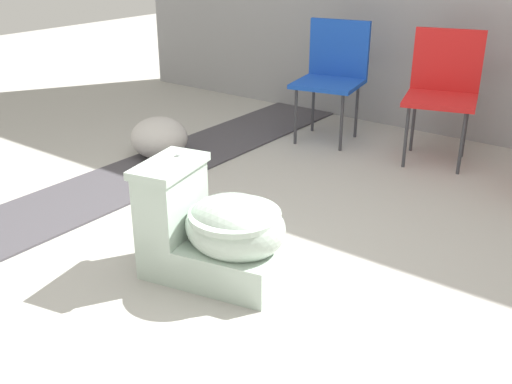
% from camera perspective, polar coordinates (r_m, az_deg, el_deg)
% --- Properties ---
extents(ground_plane, '(14.00, 14.00, 0.00)m').
position_cam_1_polar(ground_plane, '(2.73, -0.46, -7.43)').
color(ground_plane, '#A8A59E').
extents(gravel_strip, '(0.56, 8.00, 0.01)m').
position_cam_1_polar(gravel_strip, '(3.82, -10.89, 1.68)').
color(gravel_strip, '#423F44').
rests_on(gravel_strip, ground).
extents(toilet, '(0.69, 0.50, 0.52)m').
position_cam_1_polar(toilet, '(2.58, -3.92, -3.76)').
color(toilet, '#B2C6B7').
rests_on(toilet, ground).
extents(folding_chair_left, '(0.51, 0.51, 0.83)m').
position_cam_1_polar(folding_chair_left, '(4.39, 7.39, 11.64)').
color(folding_chair_left, '#1947B2').
rests_on(folding_chair_left, ground).
extents(folding_chair_middle, '(0.54, 0.54, 0.83)m').
position_cam_1_polar(folding_chair_middle, '(4.11, 17.44, 9.95)').
color(folding_chair_middle, red).
rests_on(folding_chair_middle, ground).
extents(boulder_near, '(0.49, 0.49, 0.27)m').
position_cam_1_polar(boulder_near, '(4.08, -9.20, 5.13)').
color(boulder_near, '#B7B2AD').
rests_on(boulder_near, ground).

